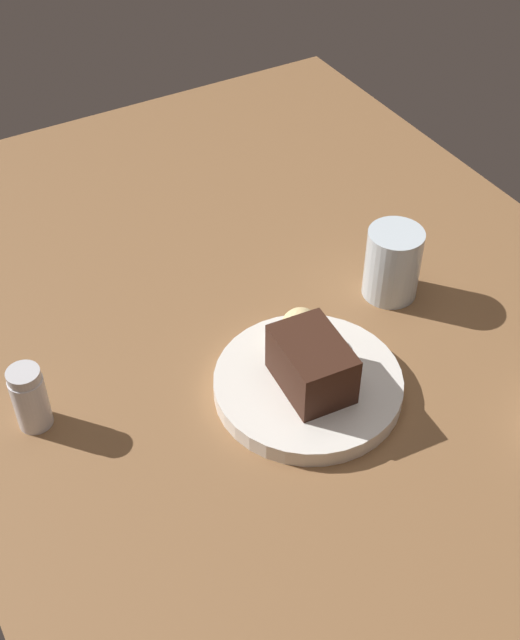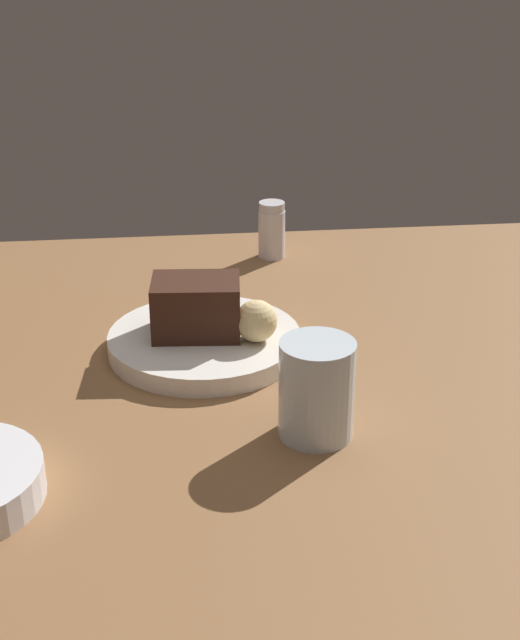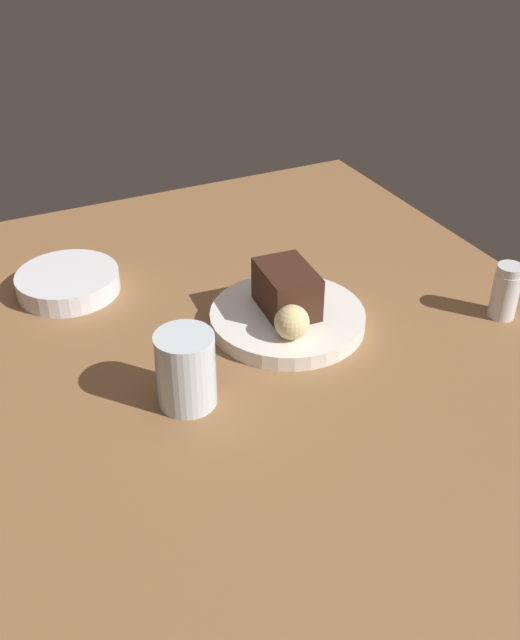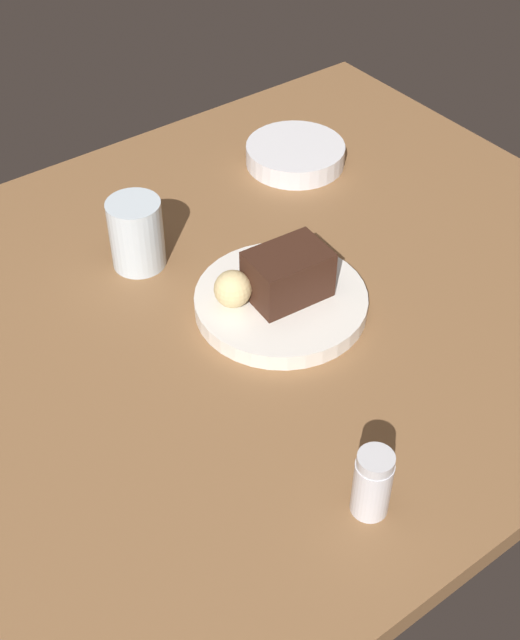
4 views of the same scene
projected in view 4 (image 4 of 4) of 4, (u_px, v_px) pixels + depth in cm
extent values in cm
cube|color=brown|center=(196.00, 333.00, 100.29)|extent=(120.00, 84.00, 3.00)
cylinder|color=white|center=(281.00, 302.00, 100.61)|extent=(21.03, 21.03, 2.11)
cube|color=#381E14|center=(288.00, 274.00, 98.02)|extent=(9.86, 7.27, 6.17)
sphere|color=#DBC184|center=(233.00, 289.00, 97.31)|extent=(4.52, 4.52, 4.52)
cylinder|color=silver|center=(372.00, 487.00, 78.00)|extent=(3.71, 3.71, 6.68)
cylinder|color=silver|center=(376.00, 461.00, 75.31)|extent=(3.53, 3.53, 1.20)
cylinder|color=silver|center=(136.00, 234.00, 104.67)|extent=(6.90, 6.90, 9.34)
cylinder|color=silver|center=(295.00, 154.00, 124.31)|extent=(14.80, 14.80, 3.04)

